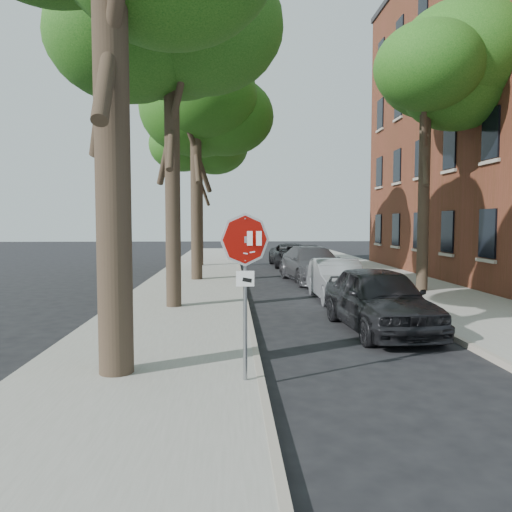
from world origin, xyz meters
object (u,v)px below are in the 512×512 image
Objects in this scene: car_a at (379,299)px; car_c at (312,264)px; car_d at (291,255)px; tree_mid_a at (171,47)px; stop_sign at (245,264)px; tree_far at (199,140)px; tree_right at (424,92)px; car_b at (337,280)px; tree_mid_b at (195,95)px.

car_c reaches higher than car_a.
tree_mid_a is at bearing -111.63° from car_d.
car_d is (0.00, 17.31, -0.10)m from car_a.
stop_sign is 0.28× the size of tree_far.
stop_sign reaches higher than car_d.
stop_sign is 0.54× the size of car_d.
car_b is (-3.38, -1.48, -6.53)m from tree_right.
tree_mid_b is 1.11× the size of tree_right.
tree_mid_a is at bearing 145.02° from car_a.
tree_mid_b reaches higher than car_c.
stop_sign is 9.35m from car_b.
tree_mid_b is at bearing 168.69° from car_c.
stop_sign is 5.29m from car_a.
tree_mid_a is (-1.92, 7.14, 5.66)m from stop_sign.
car_a is at bearing -96.04° from car_c.
stop_sign is at bearing -133.43° from car_a.
tree_far is 1.00× the size of tree_right.
car_a is (5.32, -17.18, -6.45)m from tree_far.
tree_mid_a reaches higher than car_d.
car_a is (-3.38, -6.18, -6.45)m from tree_right.
car_b is 0.78× the size of car_c.
tree_right reaches higher than car_b.
car_c is 1.10× the size of car_d.
tree_mid_a is at bearing 105.07° from stop_sign.
car_c is at bearing -5.27° from tree_mid_b.
car_c is (5.22, 6.54, -6.83)m from tree_mid_a.
car_b is at bearing -47.52° from tree_mid_b.
tree_far is 1.93× the size of car_d.
stop_sign is 14.13m from car_c.
car_b is (0.00, 4.70, -0.09)m from car_a.
car_a is 17.31m from car_d.
tree_right is 13.35m from car_d.
tree_mid_b is 7.04m from tree_far.
tree_mid_b is at bearing -126.54° from car_d.
car_a is at bearing -72.79° from tree_far.
car_c is (0.00, 9.73, 0.00)m from car_a.
stop_sign is at bearing -84.54° from tree_far.
tree_far is 8.44m from car_d.
tree_far reaches higher than stop_sign.
stop_sign is 21.56m from car_d.
tree_far is 15.05m from car_b.
car_c is (0.00, 5.02, 0.09)m from car_b.
car_a is (5.22, -3.18, -6.84)m from tree_mid_a.
car_d is (3.30, 21.27, -1.28)m from stop_sign.
car_a is 0.85× the size of car_c.
tree_right is at bearing -25.52° from tree_mid_b.
car_c is (5.02, -0.46, -7.22)m from tree_mid_b.
tree_mid_b is (0.20, 7.01, 0.39)m from tree_mid_a.
car_a is 9.73m from car_c.
tree_right is 2.07× the size of car_a.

